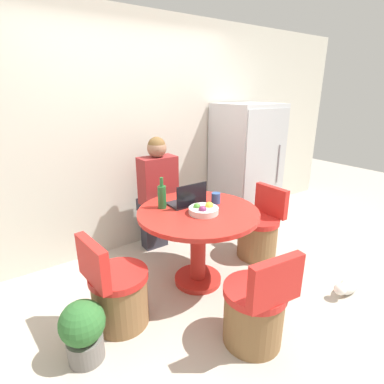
{
  "coord_description": "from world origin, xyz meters",
  "views": [
    {
      "loc": [
        -1.41,
        -1.73,
        1.8
      ],
      "look_at": [
        0.09,
        0.4,
        0.91
      ],
      "focal_mm": 28.0,
      "sensor_mm": 36.0,
      "label": 1
    }
  ],
  "objects_px": {
    "chair_left_side": "(118,294)",
    "laptop": "(188,200)",
    "dining_table": "(198,229)",
    "person_seated": "(157,191)",
    "cat": "(349,285)",
    "chair_right_side": "(259,233)",
    "bottle": "(162,196)",
    "fruit_bowl": "(204,210)",
    "chair_near_camera": "(255,311)",
    "refrigerator": "(246,167)",
    "potted_plant": "(83,330)"
  },
  "relations": [
    {
      "from": "dining_table",
      "to": "person_seated",
      "type": "xyz_separation_m",
      "value": [
        -0.01,
        0.78,
        0.16
      ]
    },
    {
      "from": "refrigerator",
      "to": "chair_near_camera",
      "type": "distance_m",
      "value": 2.19
    },
    {
      "from": "person_seated",
      "to": "laptop",
      "type": "distance_m",
      "value": 0.61
    },
    {
      "from": "person_seated",
      "to": "chair_left_side",
      "type": "bearing_deg",
      "value": 45.86
    },
    {
      "from": "dining_table",
      "to": "chair_near_camera",
      "type": "xyz_separation_m",
      "value": [
        -0.1,
        -0.85,
        -0.3
      ]
    },
    {
      "from": "dining_table",
      "to": "person_seated",
      "type": "relative_size",
      "value": 0.83
    },
    {
      "from": "laptop",
      "to": "person_seated",
      "type": "bearing_deg",
      "value": -89.66
    },
    {
      "from": "chair_near_camera",
      "to": "refrigerator",
      "type": "bearing_deg",
      "value": -125.12
    },
    {
      "from": "chair_left_side",
      "to": "chair_right_side",
      "type": "relative_size",
      "value": 1.0
    },
    {
      "from": "fruit_bowl",
      "to": "dining_table",
      "type": "bearing_deg",
      "value": 88.53
    },
    {
      "from": "dining_table",
      "to": "laptop",
      "type": "relative_size",
      "value": 3.37
    },
    {
      "from": "chair_left_side",
      "to": "fruit_bowl",
      "type": "bearing_deg",
      "value": -95.51
    },
    {
      "from": "chair_near_camera",
      "to": "laptop",
      "type": "relative_size",
      "value": 2.4
    },
    {
      "from": "chair_right_side",
      "to": "chair_near_camera",
      "type": "height_order",
      "value": "same"
    },
    {
      "from": "dining_table",
      "to": "bottle",
      "type": "bearing_deg",
      "value": 133.99
    },
    {
      "from": "dining_table",
      "to": "cat",
      "type": "distance_m",
      "value": 1.49
    },
    {
      "from": "chair_left_side",
      "to": "cat",
      "type": "relative_size",
      "value": 1.81
    },
    {
      "from": "chair_near_camera",
      "to": "chair_left_side",
      "type": "bearing_deg",
      "value": -38.53
    },
    {
      "from": "refrigerator",
      "to": "person_seated",
      "type": "distance_m",
      "value": 1.33
    },
    {
      "from": "cat",
      "to": "potted_plant",
      "type": "height_order",
      "value": "potted_plant"
    },
    {
      "from": "laptop",
      "to": "cat",
      "type": "relative_size",
      "value": 0.76
    },
    {
      "from": "chair_near_camera",
      "to": "laptop",
      "type": "distance_m",
      "value": 1.15
    },
    {
      "from": "chair_left_side",
      "to": "chair_right_side",
      "type": "height_order",
      "value": "same"
    },
    {
      "from": "chair_left_side",
      "to": "laptop",
      "type": "height_order",
      "value": "laptop"
    },
    {
      "from": "bottle",
      "to": "potted_plant",
      "type": "relative_size",
      "value": 0.64
    },
    {
      "from": "person_seated",
      "to": "laptop",
      "type": "bearing_deg",
      "value": 90.34
    },
    {
      "from": "dining_table",
      "to": "chair_near_camera",
      "type": "bearing_deg",
      "value": -97.02
    },
    {
      "from": "chair_left_side",
      "to": "laptop",
      "type": "xyz_separation_m",
      "value": [
        0.85,
        0.26,
        0.53
      ]
    },
    {
      "from": "chair_left_side",
      "to": "potted_plant",
      "type": "xyz_separation_m",
      "value": [
        -0.33,
        -0.19,
        -0.02
      ]
    },
    {
      "from": "laptop",
      "to": "fruit_bowl",
      "type": "bearing_deg",
      "value": 89.96
    },
    {
      "from": "chair_right_side",
      "to": "person_seated",
      "type": "height_order",
      "value": "person_seated"
    },
    {
      "from": "laptop",
      "to": "bottle",
      "type": "bearing_deg",
      "value": -17.65
    },
    {
      "from": "person_seated",
      "to": "cat",
      "type": "xyz_separation_m",
      "value": [
        1.04,
        -1.74,
        -0.65
      ]
    },
    {
      "from": "fruit_bowl",
      "to": "bottle",
      "type": "distance_m",
      "value": 0.41
    },
    {
      "from": "refrigerator",
      "to": "chair_right_side",
      "type": "distance_m",
      "value": 1.02
    },
    {
      "from": "refrigerator",
      "to": "potted_plant",
      "type": "distance_m",
      "value": 2.75
    },
    {
      "from": "fruit_bowl",
      "to": "chair_near_camera",
      "type": "bearing_deg",
      "value": -97.61
    },
    {
      "from": "chair_left_side",
      "to": "person_seated",
      "type": "height_order",
      "value": "person_seated"
    },
    {
      "from": "chair_near_camera",
      "to": "laptop",
      "type": "bearing_deg",
      "value": -88.72
    },
    {
      "from": "potted_plant",
      "to": "laptop",
      "type": "bearing_deg",
      "value": 20.89
    },
    {
      "from": "dining_table",
      "to": "fruit_bowl",
      "type": "relative_size",
      "value": 4.19
    },
    {
      "from": "person_seated",
      "to": "dining_table",
      "type": "bearing_deg",
      "value": 90.41
    },
    {
      "from": "chair_near_camera",
      "to": "person_seated",
      "type": "height_order",
      "value": "person_seated"
    },
    {
      "from": "chair_near_camera",
      "to": "potted_plant",
      "type": "relative_size",
      "value": 1.71
    },
    {
      "from": "person_seated",
      "to": "cat",
      "type": "bearing_deg",
      "value": 120.87
    },
    {
      "from": "refrigerator",
      "to": "potted_plant",
      "type": "bearing_deg",
      "value": -158.02
    },
    {
      "from": "person_seated",
      "to": "fruit_bowl",
      "type": "distance_m",
      "value": 0.86
    },
    {
      "from": "chair_right_side",
      "to": "fruit_bowl",
      "type": "height_order",
      "value": "fruit_bowl"
    },
    {
      "from": "chair_near_camera",
      "to": "fruit_bowl",
      "type": "bearing_deg",
      "value": -90.59
    },
    {
      "from": "chair_right_side",
      "to": "bottle",
      "type": "xyz_separation_m",
      "value": [
        -1.09,
        0.24,
        0.6
      ]
    }
  ]
}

